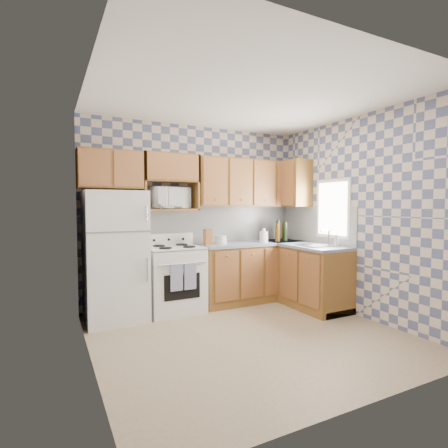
{
  "coord_description": "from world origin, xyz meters",
  "views": [
    {
      "loc": [
        -2.05,
        -3.38,
        1.49
      ],
      "look_at": [
        0.05,
        0.75,
        1.25
      ],
      "focal_mm": 28.0,
      "sensor_mm": 36.0,
      "label": 1
    }
  ],
  "objects": [
    {
      "name": "cooktop",
      "position": [
        -0.47,
        1.28,
        0.91
      ],
      "size": [
        0.76,
        0.65,
        0.02
      ],
      "primitive_type": "cube",
      "color": "silver",
      "rests_on": "stove_body"
    },
    {
      "name": "soap_bottle",
      "position": [
        1.54,
        0.22,
        1.01
      ],
      "size": [
        0.06,
        0.06,
        0.17
      ],
      "primitive_type": "cylinder",
      "color": "beige",
      "rests_on": "countertop_right"
    },
    {
      "name": "right_wall",
      "position": [
        1.7,
        0.0,
        1.35
      ],
      "size": [
        0.02,
        3.2,
        2.7
      ],
      "primitive_type": "cube",
      "color": "slate",
      "rests_on": "ground"
    },
    {
      "name": "backguard",
      "position": [
        -0.47,
        1.55,
        1.0
      ],
      "size": [
        0.76,
        0.08,
        0.17
      ],
      "primitive_type": "cube",
      "color": "white",
      "rests_on": "cooktop"
    },
    {
      "name": "food_containers",
      "position": [
        0.28,
        1.31,
        0.98
      ],
      "size": [
        0.19,
        0.19,
        0.12
      ],
      "primitive_type": null,
      "color": "beige",
      "rests_on": "countertop_back"
    },
    {
      "name": "base_cabinets_back",
      "position": [
        0.82,
        1.3,
        0.44
      ],
      "size": [
        1.75,
        0.6,
        0.88
      ],
      "primitive_type": "cube",
      "color": "brown",
      "rests_on": "floor"
    },
    {
      "name": "stove_body",
      "position": [
        -0.47,
        1.28,
        0.45
      ],
      "size": [
        0.76,
        0.65,
        0.9
      ],
      "primitive_type": "cube",
      "color": "white",
      "rests_on": "floor"
    },
    {
      "name": "dish_towel_left",
      "position": [
        -0.55,
        0.93,
        0.55
      ],
      "size": [
        0.17,
        0.02,
        0.35
      ],
      "primitive_type": "cube",
      "color": "navy",
      "rests_on": "stove_body"
    },
    {
      "name": "countertop_right",
      "position": [
        1.4,
        0.8,
        0.9
      ],
      "size": [
        0.63,
        1.6,
        0.04
      ],
      "primitive_type": "cube",
      "color": "slate",
      "rests_on": "base_cabinets_right"
    },
    {
      "name": "countertop_back",
      "position": [
        0.82,
        1.3,
        0.9
      ],
      "size": [
        1.77,
        0.63,
        0.04
      ],
      "primitive_type": "cube",
      "color": "slate",
      "rests_on": "base_cabinets_back"
    },
    {
      "name": "window",
      "position": [
        1.69,
        0.45,
        1.45
      ],
      "size": [
        0.02,
        0.66,
        0.86
      ],
      "primitive_type": "cube",
      "color": "white",
      "rests_on": "right_wall"
    },
    {
      "name": "upper_cabinets_back",
      "position": [
        0.82,
        1.44,
        1.85
      ],
      "size": [
        1.75,
        0.33,
        0.74
      ],
      "primitive_type": "cube",
      "color": "brown",
      "rests_on": "back_wall"
    },
    {
      "name": "bottle_1",
      "position": [
        1.4,
        1.2,
        1.07
      ],
      "size": [
        0.07,
        0.07,
        0.31
      ],
      "primitive_type": "cylinder",
      "color": "black",
      "rests_on": "countertop_back"
    },
    {
      "name": "refrigerator",
      "position": [
        -1.27,
        1.25,
        0.84
      ],
      "size": [
        0.75,
        0.7,
        1.68
      ],
      "primitive_type": "cube",
      "color": "white",
      "rests_on": "floor"
    },
    {
      "name": "knife_block",
      "position": [
        0.05,
        1.28,
        1.04
      ],
      "size": [
        0.11,
        0.11,
        0.23
      ],
      "primitive_type": "cube",
      "rotation": [
        0.0,
        0.0,
        -0.01
      ],
      "color": "brown",
      "rests_on": "countertop_back"
    },
    {
      "name": "bottle_3",
      "position": [
        1.23,
        1.18,
        1.05
      ],
      "size": [
        0.07,
        0.07,
        0.26
      ],
      "primitive_type": "cylinder",
      "color": "#4E2A07",
      "rests_on": "countertop_back"
    },
    {
      "name": "floor",
      "position": [
        0.0,
        0.0,
        0.0
      ],
      "size": [
        3.4,
        3.4,
        0.0
      ],
      "primitive_type": "plane",
      "color": "#896F53",
      "rests_on": "ground"
    },
    {
      "name": "bottle_0",
      "position": [
        1.3,
        1.26,
        1.08
      ],
      "size": [
        0.07,
        0.07,
        0.33
      ],
      "primitive_type": "cylinder",
      "color": "black",
      "rests_on": "countertop_back"
    },
    {
      "name": "dish_towel_right",
      "position": [
        -0.36,
        0.93,
        0.55
      ],
      "size": [
        0.17,
        0.02,
        0.35
      ],
      "primitive_type": "cube",
      "color": "navy",
      "rests_on": "stove_body"
    },
    {
      "name": "backsplash_right",
      "position": [
        1.69,
        0.8,
        1.2
      ],
      "size": [
        0.02,
        1.6,
        0.56
      ],
      "primitive_type": "cube",
      "color": "silver",
      "rests_on": "right_wall"
    },
    {
      "name": "base_cabinets_right",
      "position": [
        1.4,
        0.8,
        0.44
      ],
      "size": [
        0.6,
        1.6,
        0.88
      ],
      "primitive_type": "cube",
      "color": "brown",
      "rests_on": "floor"
    },
    {
      "name": "back_wall",
      "position": [
        0.0,
        1.6,
        1.35
      ],
      "size": [
        3.4,
        0.02,
        2.7
      ],
      "primitive_type": "cube",
      "color": "slate",
      "rests_on": "ground"
    },
    {
      "name": "backsplash_back",
      "position": [
        0.4,
        1.59,
        1.2
      ],
      "size": [
        2.6,
        0.02,
        0.56
      ],
      "primitive_type": "cube",
      "color": "silver",
      "rests_on": "back_wall"
    },
    {
      "name": "upper_cabinets_right",
      "position": [
        1.53,
        1.25,
        1.85
      ],
      "size": [
        0.33,
        0.7,
        0.74
      ],
      "primitive_type": "cube",
      "color": "brown",
      "rests_on": "right_wall"
    },
    {
      "name": "sink",
      "position": [
        1.4,
        0.45,
        0.93
      ],
      "size": [
        0.48,
        0.4,
        0.03
      ],
      "primitive_type": "cube",
      "color": "#B7B7BC",
      "rests_on": "countertop_right"
    },
    {
      "name": "microwave_shelf",
      "position": [
        -0.47,
        1.44,
        1.44
      ],
      "size": [
        0.8,
        0.33,
        0.03
      ],
      "primitive_type": "cube",
      "color": "brown",
      "rests_on": "back_wall"
    },
    {
      "name": "microwave",
      "position": [
        -0.49,
        1.46,
        1.6
      ],
      "size": [
        0.64,
        0.52,
        0.31
      ],
      "primitive_type": "imported",
      "rotation": [
        0.0,
        0.0,
        0.29
      ],
      "color": "white",
      "rests_on": "microwave_shelf"
    },
    {
      "name": "upper_cabinets_fridge",
      "position": [
        -1.29,
        1.44,
        1.97
      ],
      "size": [
        0.82,
        0.33,
        0.5
      ],
      "primitive_type": "cube",
      "color": "brown",
      "rests_on": "back_wall"
    },
    {
      "name": "bottle_2",
      "position": [
        1.45,
        1.3,
        1.06
      ],
      "size": [
        0.07,
        0.07,
        0.28
      ],
      "primitive_type": "cylinder",
      "color": "#4E2A07",
      "rests_on": "countertop_back"
    },
    {
      "name": "electric_kettle",
      "position": [
        0.99,
        1.22,
        1.0
      ],
      "size": [
        0.13,
        0.13,
        0.17
      ],
      "primitive_type": "cylinder",
      "color": "white",
      "rests_on": "countertop_back"
    }
  ]
}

